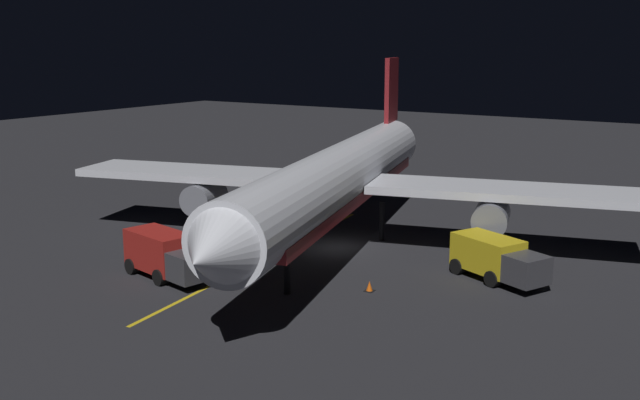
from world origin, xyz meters
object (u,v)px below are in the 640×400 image
(traffic_cone_near_left, at_px, (228,268))
(traffic_cone_near_right, at_px, (369,287))
(baggage_truck, at_px, (165,256))
(airliner, at_px, (340,179))
(ground_crew_worker, at_px, (223,268))
(catering_truck, at_px, (496,259))

(traffic_cone_near_left, distance_m, traffic_cone_near_right, 8.56)
(traffic_cone_near_left, bearing_deg, baggage_truck, 49.65)
(airliner, xyz_separation_m, traffic_cone_near_left, (2.44, 8.35, -4.15))
(ground_crew_worker, xyz_separation_m, traffic_cone_near_right, (-7.29, -3.20, -0.64))
(airliner, height_order, baggage_truck, airliner)
(traffic_cone_near_left, relative_size, traffic_cone_near_right, 1.00)
(ground_crew_worker, bearing_deg, catering_truck, -145.19)
(baggage_truck, xyz_separation_m, catering_truck, (-15.68, -9.46, -0.09))
(airliner, distance_m, catering_truck, 11.53)
(traffic_cone_near_left, bearing_deg, catering_truck, -153.13)
(airliner, relative_size, traffic_cone_near_left, 72.83)
(ground_crew_worker, bearing_deg, airliner, -97.37)
(baggage_truck, xyz_separation_m, ground_crew_worker, (-3.40, -0.93, -0.41))
(baggage_truck, relative_size, catering_truck, 1.03)
(airliner, relative_size, baggage_truck, 6.45)
(catering_truck, height_order, traffic_cone_near_right, catering_truck)
(baggage_truck, xyz_separation_m, traffic_cone_near_right, (-10.69, -4.13, -1.05))
(catering_truck, xyz_separation_m, traffic_cone_near_left, (13.41, 6.80, -0.96))
(traffic_cone_near_right, bearing_deg, ground_crew_worker, 23.71)
(airliner, bearing_deg, catering_truck, 171.94)
(catering_truck, bearing_deg, traffic_cone_near_right, 46.93)
(ground_crew_worker, xyz_separation_m, traffic_cone_near_left, (1.14, -1.74, -0.64))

